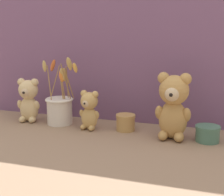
% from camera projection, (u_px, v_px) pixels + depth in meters
% --- Properties ---
extents(ground_plane, '(4.00, 4.00, 0.00)m').
position_uv_depth(ground_plane, '(110.00, 131.00, 1.40)').
color(ground_plane, '#8E7056').
extents(backdrop_wall, '(1.36, 0.02, 0.64)m').
position_uv_depth(backdrop_wall, '(123.00, 50.00, 1.49)').
color(backdrop_wall, '#704C70').
rests_on(backdrop_wall, ground).
extents(teddy_bear_large, '(0.13, 0.13, 0.25)m').
position_uv_depth(teddy_bear_large, '(173.00, 105.00, 1.28)').
color(teddy_bear_large, tan).
rests_on(teddy_bear_large, ground).
extents(teddy_bear_medium, '(0.11, 0.10, 0.20)m').
position_uv_depth(teddy_bear_medium, '(28.00, 99.00, 1.53)').
color(teddy_bear_medium, '#DBBC84').
rests_on(teddy_bear_medium, ground).
extents(teddy_bear_small, '(0.09, 0.08, 0.16)m').
position_uv_depth(teddy_bear_small, '(89.00, 109.00, 1.41)').
color(teddy_bear_small, tan).
rests_on(teddy_bear_small, ground).
extents(flower_vase, '(0.16, 0.12, 0.30)m').
position_uv_depth(flower_vase, '(60.00, 106.00, 1.49)').
color(flower_vase, silver).
rests_on(flower_vase, ground).
extents(decorative_tin_tall, '(0.08, 0.08, 0.07)m').
position_uv_depth(decorative_tin_tall, '(126.00, 122.00, 1.40)').
color(decorative_tin_tall, tan).
rests_on(decorative_tin_tall, ground).
extents(decorative_tin_short, '(0.09, 0.09, 0.06)m').
position_uv_depth(decorative_tin_short, '(208.00, 134.00, 1.27)').
color(decorative_tin_short, '#47705B').
rests_on(decorative_tin_short, ground).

